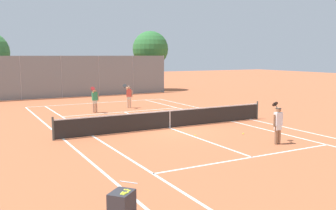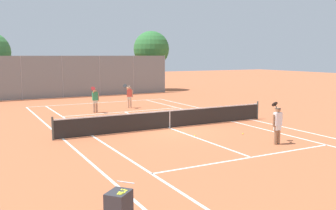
{
  "view_description": "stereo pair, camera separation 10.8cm",
  "coord_description": "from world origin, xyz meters",
  "px_view_note": "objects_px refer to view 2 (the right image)",
  "views": [
    {
      "loc": [
        -9.25,
        -16.84,
        3.79
      ],
      "look_at": [
        0.71,
        1.5,
        1.0
      ],
      "focal_mm": 40.0,
      "sensor_mm": 36.0,
      "label": 1
    },
    {
      "loc": [
        -9.16,
        -16.9,
        3.79
      ],
      "look_at": [
        0.71,
        1.5,
        1.0
      ],
      "focal_mm": 40.0,
      "sensor_mm": 36.0,
      "label": 2
    }
  ],
  "objects_px": {
    "ball_cart": "(119,206)",
    "player_far_left": "(95,99)",
    "loose_tennis_ball_0": "(102,117)",
    "player_far_right": "(129,95)",
    "loose_tennis_ball_2": "(195,136)",
    "player_near_side": "(277,123)",
    "loose_tennis_ball_1": "(243,134)",
    "tree_behind_right": "(150,50)",
    "tennis_net": "(170,119)"
  },
  "relations": [
    {
      "from": "ball_cart",
      "to": "tree_behind_right",
      "type": "xyz_separation_m",
      "value": [
        14.79,
        29.34,
        3.77
      ]
    },
    {
      "from": "loose_tennis_ball_2",
      "to": "player_near_side",
      "type": "bearing_deg",
      "value": -52.89
    },
    {
      "from": "loose_tennis_ball_1",
      "to": "ball_cart",
      "type": "bearing_deg",
      "value": -143.59
    },
    {
      "from": "player_near_side",
      "to": "player_far_right",
      "type": "height_order",
      "value": "same"
    },
    {
      "from": "tennis_net",
      "to": "loose_tennis_ball_2",
      "type": "distance_m",
      "value": 2.36
    },
    {
      "from": "loose_tennis_ball_1",
      "to": "tree_behind_right",
      "type": "xyz_separation_m",
      "value": [
        5.99,
        22.85,
        4.27
      ]
    },
    {
      "from": "loose_tennis_ball_2",
      "to": "tree_behind_right",
      "type": "xyz_separation_m",
      "value": [
        8.27,
        22.13,
        4.27
      ]
    },
    {
      "from": "player_near_side",
      "to": "loose_tennis_ball_2",
      "type": "distance_m",
      "value": 3.84
    },
    {
      "from": "tennis_net",
      "to": "tree_behind_right",
      "type": "distance_m",
      "value": 21.85
    },
    {
      "from": "tennis_net",
      "to": "player_near_side",
      "type": "relative_size",
      "value": 6.76
    },
    {
      "from": "player_far_right",
      "to": "loose_tennis_ball_0",
      "type": "distance_m",
      "value": 4.48
    },
    {
      "from": "loose_tennis_ball_2",
      "to": "loose_tennis_ball_0",
      "type": "bearing_deg",
      "value": 106.74
    },
    {
      "from": "ball_cart",
      "to": "player_far_left",
      "type": "xyz_separation_m",
      "value": [
        4.61,
        16.53,
        0.39
      ]
    },
    {
      "from": "loose_tennis_ball_1",
      "to": "loose_tennis_ball_2",
      "type": "relative_size",
      "value": 1.0
    },
    {
      "from": "player_far_right",
      "to": "tennis_net",
      "type": "bearing_deg",
      "value": -97.29
    },
    {
      "from": "loose_tennis_ball_0",
      "to": "loose_tennis_ball_1",
      "type": "bearing_deg",
      "value": -60.65
    },
    {
      "from": "loose_tennis_ball_1",
      "to": "player_near_side",
      "type": "bearing_deg",
      "value": -90.57
    },
    {
      "from": "loose_tennis_ball_0",
      "to": "tennis_net",
      "type": "bearing_deg",
      "value": -67.03
    },
    {
      "from": "player_near_side",
      "to": "tree_behind_right",
      "type": "relative_size",
      "value": 0.28
    },
    {
      "from": "tennis_net",
      "to": "player_far_left",
      "type": "xyz_separation_m",
      "value": [
        -1.81,
        7.01,
        0.42
      ]
    },
    {
      "from": "tennis_net",
      "to": "player_near_side",
      "type": "xyz_separation_m",
      "value": [
        2.35,
        -5.29,
        0.42
      ]
    },
    {
      "from": "tennis_net",
      "to": "player_far_right",
      "type": "bearing_deg",
      "value": 82.71
    },
    {
      "from": "player_far_right",
      "to": "loose_tennis_ball_0",
      "type": "relative_size",
      "value": 26.88
    },
    {
      "from": "loose_tennis_ball_0",
      "to": "player_far_right",
      "type": "bearing_deg",
      "value": 45.53
    },
    {
      "from": "tennis_net",
      "to": "loose_tennis_ball_0",
      "type": "distance_m",
      "value": 5.29
    },
    {
      "from": "player_near_side",
      "to": "loose_tennis_ball_2",
      "type": "relative_size",
      "value": 26.88
    },
    {
      "from": "loose_tennis_ball_0",
      "to": "loose_tennis_ball_1",
      "type": "height_order",
      "value": "same"
    },
    {
      "from": "player_near_side",
      "to": "tennis_net",
      "type": "bearing_deg",
      "value": 113.99
    },
    {
      "from": "loose_tennis_ball_2",
      "to": "tree_behind_right",
      "type": "height_order",
      "value": "tree_behind_right"
    },
    {
      "from": "player_far_left",
      "to": "player_far_right",
      "type": "xyz_separation_m",
      "value": [
        2.83,
        0.97,
        0.0
      ]
    },
    {
      "from": "loose_tennis_ball_1",
      "to": "loose_tennis_ball_2",
      "type": "height_order",
      "value": "same"
    },
    {
      "from": "tennis_net",
      "to": "loose_tennis_ball_0",
      "type": "xyz_separation_m",
      "value": [
        -2.05,
        4.85,
        -0.48
      ]
    },
    {
      "from": "player_near_side",
      "to": "loose_tennis_ball_1",
      "type": "height_order",
      "value": "player_near_side"
    },
    {
      "from": "tennis_net",
      "to": "ball_cart",
      "type": "xyz_separation_m",
      "value": [
        -6.42,
        -9.52,
        0.02
      ]
    },
    {
      "from": "player_near_side",
      "to": "loose_tennis_ball_2",
      "type": "bearing_deg",
      "value": 127.11
    },
    {
      "from": "player_far_left",
      "to": "loose_tennis_ball_1",
      "type": "height_order",
      "value": "player_far_left"
    },
    {
      "from": "player_far_right",
      "to": "loose_tennis_ball_1",
      "type": "distance_m",
      "value": 11.13
    },
    {
      "from": "player_far_right",
      "to": "loose_tennis_ball_1",
      "type": "relative_size",
      "value": 26.88
    },
    {
      "from": "player_near_side",
      "to": "tree_behind_right",
      "type": "xyz_separation_m",
      "value": [
        6.01,
        25.11,
        3.37
      ]
    },
    {
      "from": "ball_cart",
      "to": "player_far_left",
      "type": "distance_m",
      "value": 17.17
    },
    {
      "from": "tennis_net",
      "to": "loose_tennis_ball_1",
      "type": "relative_size",
      "value": 181.82
    },
    {
      "from": "tennis_net",
      "to": "tree_behind_right",
      "type": "xyz_separation_m",
      "value": [
        8.37,
        19.82,
        3.79
      ]
    },
    {
      "from": "loose_tennis_ball_0",
      "to": "loose_tennis_ball_1",
      "type": "distance_m",
      "value": 9.04
    },
    {
      "from": "player_near_side",
      "to": "loose_tennis_ball_1",
      "type": "xyz_separation_m",
      "value": [
        0.02,
        2.26,
        -0.89
      ]
    },
    {
      "from": "ball_cart",
      "to": "player_far_left",
      "type": "height_order",
      "value": "player_far_left"
    },
    {
      "from": "player_far_left",
      "to": "loose_tennis_ball_2",
      "type": "bearing_deg",
      "value": -78.42
    },
    {
      "from": "tennis_net",
      "to": "loose_tennis_ball_0",
      "type": "height_order",
      "value": "tennis_net"
    },
    {
      "from": "player_far_left",
      "to": "loose_tennis_ball_2",
      "type": "height_order",
      "value": "player_far_left"
    },
    {
      "from": "tennis_net",
      "to": "player_far_left",
      "type": "height_order",
      "value": "player_far_left"
    },
    {
      "from": "tennis_net",
      "to": "loose_tennis_ball_2",
      "type": "relative_size",
      "value": 181.82
    }
  ]
}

